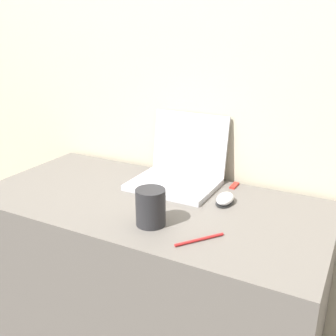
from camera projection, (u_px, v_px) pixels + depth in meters
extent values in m
cube|color=#BCB299|center=(192.00, 45.00, 1.48)|extent=(7.00, 0.04, 2.50)
cube|color=#5B5651|center=(150.00, 289.00, 1.50)|extent=(1.22, 0.60, 0.74)
cube|color=#ADADB2|center=(173.00, 185.00, 1.48)|extent=(0.31, 0.24, 0.02)
cube|color=#B7B7BC|center=(176.00, 180.00, 1.49)|extent=(0.27, 0.13, 0.00)
cube|color=#ADADB2|center=(190.00, 143.00, 1.55)|extent=(0.31, 0.05, 0.24)
cube|color=white|center=(189.00, 143.00, 1.55)|extent=(0.29, 0.04, 0.21)
cylinder|color=#232326|center=(151.00, 207.00, 1.18)|extent=(0.09, 0.09, 0.11)
cylinder|color=black|center=(150.00, 191.00, 1.17)|extent=(0.08, 0.08, 0.01)
ellipsoid|color=black|center=(225.00, 203.00, 1.34)|extent=(0.06, 0.09, 0.01)
ellipsoid|color=silver|center=(225.00, 199.00, 1.34)|extent=(0.05, 0.09, 0.04)
cube|color=#B2261E|center=(234.00, 186.00, 1.49)|extent=(0.02, 0.06, 0.01)
cylinder|color=#A51E1E|center=(200.00, 240.00, 1.11)|extent=(0.10, 0.13, 0.01)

